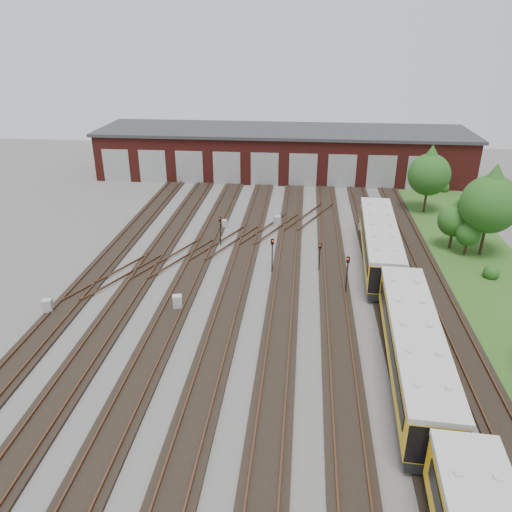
# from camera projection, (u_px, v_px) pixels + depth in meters

# --- Properties ---
(ground) EXTENTS (120.00, 120.00, 0.00)m
(ground) POSITION_uv_depth(u_px,v_px,m) (252.00, 324.00, 35.14)
(ground) COLOR #4E4A48
(ground) RESTS_ON ground
(track_network) EXTENTS (30.40, 70.00, 0.33)m
(track_network) POSITION_uv_depth(u_px,v_px,m) (251.00, 319.00, 35.64)
(track_network) COLOR black
(track_network) RESTS_ON ground
(maintenance_shed) EXTENTS (51.00, 12.50, 6.35)m
(maintenance_shed) POSITION_uv_depth(u_px,v_px,m) (282.00, 152.00, 69.97)
(maintenance_shed) COLOR #551915
(maintenance_shed) RESTS_ON ground
(grass_verge) EXTENTS (8.00, 55.00, 0.05)m
(grass_verge) POSITION_uv_depth(u_px,v_px,m) (486.00, 273.00, 42.45)
(grass_verge) COLOR #214A18
(grass_verge) RESTS_ON ground
(metro_train) EXTENTS (3.60, 47.66, 3.21)m
(metro_train) POSITION_uv_depth(u_px,v_px,m) (413.00, 348.00, 29.13)
(metro_train) COLOR black
(metro_train) RESTS_ON ground
(signal_mast_0) EXTENTS (0.25, 0.24, 2.92)m
(signal_mast_0) POSITION_uv_depth(u_px,v_px,m) (220.00, 228.00, 47.13)
(signal_mast_0) COLOR black
(signal_mast_0) RESTS_ON ground
(signal_mast_1) EXTENTS (0.29, 0.27, 3.18)m
(signal_mast_1) POSITION_uv_depth(u_px,v_px,m) (272.00, 252.00, 41.59)
(signal_mast_1) COLOR black
(signal_mast_1) RESTS_ON ground
(signal_mast_2) EXTENTS (0.25, 0.24, 2.51)m
(signal_mast_2) POSITION_uv_depth(u_px,v_px,m) (320.00, 253.00, 42.31)
(signal_mast_2) COLOR black
(signal_mast_2) RESTS_ON ground
(signal_mast_3) EXTENTS (0.28, 0.26, 3.17)m
(signal_mast_3) POSITION_uv_depth(u_px,v_px,m) (347.00, 270.00, 38.41)
(signal_mast_3) COLOR black
(signal_mast_3) RESTS_ON ground
(relay_cabinet_0) EXTENTS (0.74, 0.65, 1.11)m
(relay_cabinet_0) POSITION_uv_depth(u_px,v_px,m) (48.00, 306.00, 36.32)
(relay_cabinet_0) COLOR #A6A8AB
(relay_cabinet_0) RESTS_ON ground
(relay_cabinet_1) EXTENTS (0.60, 0.53, 0.87)m
(relay_cabinet_1) POSITION_uv_depth(u_px,v_px,m) (225.00, 224.00, 51.94)
(relay_cabinet_1) COLOR #A6A8AB
(relay_cabinet_1) RESTS_ON ground
(relay_cabinet_2) EXTENTS (0.80, 0.72, 1.13)m
(relay_cabinet_2) POSITION_uv_depth(u_px,v_px,m) (177.00, 302.00, 36.84)
(relay_cabinet_2) COLOR #A6A8AB
(relay_cabinet_2) RESTS_ON ground
(relay_cabinet_3) EXTENTS (0.84, 0.78, 1.14)m
(relay_cabinet_3) POSITION_uv_depth(u_px,v_px,m) (277.00, 221.00, 52.32)
(relay_cabinet_3) COLOR #A6A8AB
(relay_cabinet_3) RESTS_ON ground
(relay_cabinet_4) EXTENTS (0.63, 0.58, 0.85)m
(relay_cabinet_4) POSITION_uv_depth(u_px,v_px,m) (361.00, 227.00, 51.07)
(relay_cabinet_4) COLOR #A6A8AB
(relay_cabinet_4) RESTS_ON ground
(tree_0) EXTENTS (4.60, 4.60, 7.62)m
(tree_0) POSITION_uv_depth(u_px,v_px,m) (430.00, 170.00, 54.61)
(tree_0) COLOR #302315
(tree_0) RESTS_ON ground
(tree_1) EXTENTS (2.96, 2.96, 4.90)m
(tree_1) POSITION_uv_depth(u_px,v_px,m) (455.00, 217.00, 45.99)
(tree_1) COLOR #302315
(tree_1) RESTS_ON ground
(tree_2) EXTENTS (5.15, 5.15, 8.53)m
(tree_2) POSITION_uv_depth(u_px,v_px,m) (491.00, 198.00, 43.73)
(tree_2) COLOR #302315
(tree_2) RESTS_ON ground
(tree_3) EXTENTS (2.25, 2.25, 3.74)m
(tree_3) POSITION_uv_depth(u_px,v_px,m) (469.00, 231.00, 44.93)
(tree_3) COLOR #302315
(tree_3) RESTS_ON ground
(bush_1) EXTENTS (1.29, 1.29, 1.29)m
(bush_1) POSITION_uv_depth(u_px,v_px,m) (492.00, 271.00, 41.44)
(bush_1) COLOR #1E4A15
(bush_1) RESTS_ON ground
(bush_2) EXTENTS (1.59, 1.59, 1.59)m
(bush_2) POSITION_uv_depth(u_px,v_px,m) (443.00, 185.00, 63.44)
(bush_2) COLOR #1E4A15
(bush_2) RESTS_ON ground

